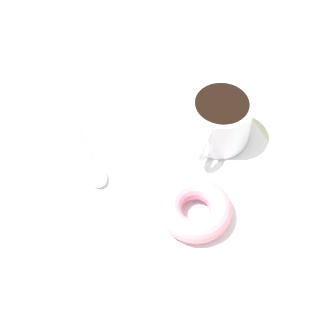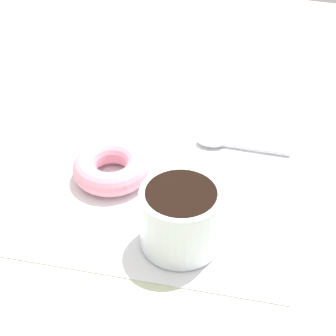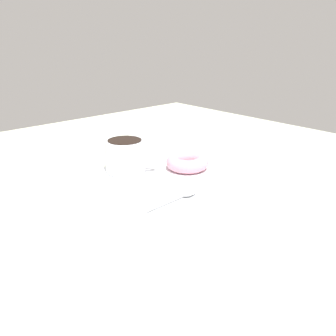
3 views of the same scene
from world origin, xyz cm
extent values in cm
cube|color=beige|center=(0.00, 0.00, -1.00)|extent=(120.00, 120.00, 2.00)
cube|color=white|center=(-0.82, 0.01, 0.15)|extent=(31.72, 31.72, 0.30)
cylinder|color=silver|center=(3.12, -8.76, 3.58)|extent=(8.15, 8.15, 6.56)
cylinder|color=black|center=(3.12, -8.76, 6.66)|extent=(6.95, 6.95, 0.60)
torus|color=silver|center=(0.12, -5.49, 3.58)|extent=(3.76, 3.98, 4.57)
torus|color=pink|center=(-7.34, -1.11, 1.70)|extent=(8.92, 8.92, 2.81)
ellipsoid|color=silver|center=(2.16, 8.60, 0.75)|extent=(3.69, 2.54, 0.90)
cylinder|color=silver|center=(7.61, 8.82, 0.58)|extent=(9.10, 0.92, 0.56)
camera|label=1|loc=(-38.18, 13.96, 60.65)|focal=60.00mm
camera|label=2|loc=(13.49, -47.65, 41.95)|focal=60.00mm
camera|label=3|loc=(45.76, 51.26, 27.79)|focal=40.00mm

